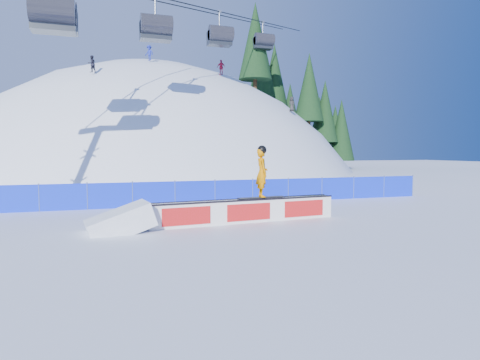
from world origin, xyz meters
name	(u,v)px	position (x,y,z in m)	size (l,w,h in m)	color
ground	(268,217)	(0.00, 0.00, 0.00)	(160.00, 160.00, 0.00)	white
snow_hill	(151,302)	(0.00, 42.00, -18.00)	(64.00, 64.00, 64.00)	white
treeline	(307,98)	(22.67, 40.60, 10.35)	(23.40, 12.23, 20.91)	#362515
safety_fence	(234,192)	(0.00, 4.50, 0.60)	(22.05, 0.05, 1.30)	#0C2AE7
chairlift	(210,11)	(4.74, 27.49, 16.89)	(40.80, 41.70, 22.00)	#939AA1
rail_box	(246,211)	(-1.28, -1.02, 0.44)	(7.39, 1.27, 0.88)	white
snow_ramp	(120,232)	(-5.86, -1.50, 0.00)	(2.08, 1.39, 0.78)	white
snowboarder	(262,172)	(-0.63, -0.96, 1.86)	(1.93, 0.72, 1.99)	black
distant_skiers	(183,70)	(2.39, 30.24, 11.33)	(22.16, 5.46, 7.17)	black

